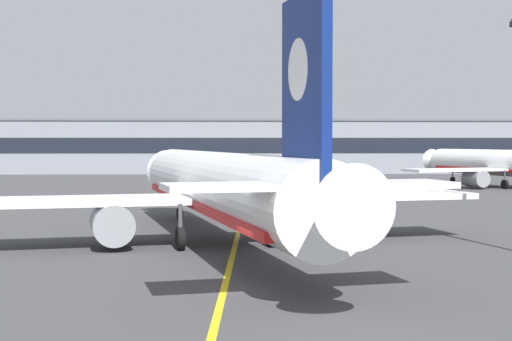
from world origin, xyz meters
name	(u,v)px	position (x,y,z in m)	size (l,w,h in m)	color
ground_plane	(257,290)	(0.00, 0.00, 0.00)	(400.00, 400.00, 0.00)	#3D3D3F
taxiway_centreline	(242,217)	(0.00, 30.00, 0.00)	(0.30, 180.00, 0.01)	yellow
airliner_foreground	(219,187)	(-1.67, 13.65, 3.37)	(32.27, 41.10, 11.65)	white
airliner_background	(512,164)	(35.84, 66.62, 3.10)	(29.46, 37.32, 10.72)	white
safety_cone_by_nose_gear	(236,213)	(-0.48, 30.85, 0.26)	(0.44, 0.44, 0.55)	orange
terminal_building	(251,146)	(3.41, 116.11, 5.18)	(168.51, 12.40, 10.34)	gray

